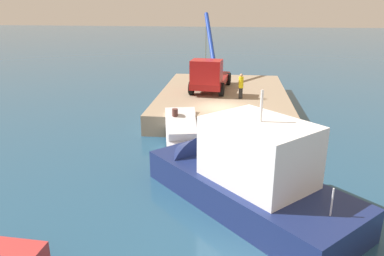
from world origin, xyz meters
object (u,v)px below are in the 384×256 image
Objects in this scene: salvaged_car at (182,131)px; moored_yacht at (225,176)px; crane_truck at (209,74)px; dock_worker at (241,86)px.

moored_yacht is at bearing 25.64° from salvaged_car.
crane_truck is at bearing 172.89° from salvaged_car.
crane_truck is 8.30m from salvaged_car.
salvaged_car is 6.20m from moored_yacht.
crane_truck reaches higher than dock_worker.
salvaged_car is at bearing -154.36° from moored_yacht.
crane_truck reaches higher than salvaged_car.
crane_truck is 13.85m from moored_yacht.
salvaged_car is at bearing -29.81° from dock_worker.
crane_truck is 5.45× the size of dock_worker.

